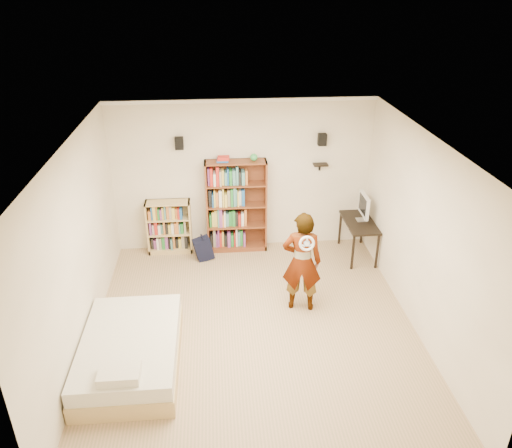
{
  "coord_description": "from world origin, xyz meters",
  "views": [
    {
      "loc": [
        -0.48,
        -5.65,
        4.46
      ],
      "look_at": [
        0.07,
        0.6,
        1.35
      ],
      "focal_mm": 35.0,
      "sensor_mm": 36.0,
      "label": 1
    }
  ],
  "objects": [
    {
      "name": "ground",
      "position": [
        0.0,
        0.0,
        0.0
      ],
      "size": [
        4.5,
        5.0,
        0.01
      ],
      "primitive_type": "cube",
      "color": "tan",
      "rests_on": "ground"
    },
    {
      "name": "room_shell",
      "position": [
        0.0,
        0.0,
        1.76
      ],
      "size": [
        4.52,
        5.02,
        2.71
      ],
      "color": "white",
      "rests_on": "ground"
    },
    {
      "name": "computer_desk",
      "position": [
        1.98,
        1.91,
        0.33
      ],
      "size": [
        0.49,
        0.98,
        0.67
      ],
      "primitive_type": null,
      "color": "black",
      "rests_on": "ground"
    },
    {
      "name": "navy_bag",
      "position": [
        -0.73,
        1.99,
        0.22
      ],
      "size": [
        0.37,
        0.29,
        0.44
      ],
      "primitive_type": null,
      "rotation": [
        0.0,
        0.0,
        0.27
      ],
      "color": "black",
      "rests_on": "ground"
    },
    {
      "name": "speaker_right",
      "position": [
        1.35,
        2.4,
        2.0
      ],
      "size": [
        0.14,
        0.12,
        0.2
      ],
      "primitive_type": "cube",
      "color": "black",
      "rests_on": "room_shell"
    },
    {
      "name": "person",
      "position": [
        0.72,
        0.46,
        0.78
      ],
      "size": [
        0.63,
        0.47,
        1.56
      ],
      "primitive_type": "imported",
      "rotation": [
        0.0,
        0.0,
        2.96
      ],
      "color": "black",
      "rests_on": "ground"
    },
    {
      "name": "wii_wheel",
      "position": [
        0.72,
        0.17,
        1.24
      ],
      "size": [
        0.22,
        0.08,
        0.22
      ],
      "primitive_type": "torus",
      "rotation": [
        1.36,
        0.0,
        0.0
      ],
      "color": "silver",
      "rests_on": "person"
    },
    {
      "name": "imac",
      "position": [
        2.03,
        1.96,
        0.91
      ],
      "size": [
        0.13,
        0.49,
        0.48
      ],
      "primitive_type": null,
      "rotation": [
        0.0,
        0.0,
        0.06
      ],
      "color": "silver",
      "rests_on": "computer_desk"
    },
    {
      "name": "crown_molding",
      "position": [
        0.0,
        0.0,
        2.67
      ],
      "size": [
        4.5,
        5.0,
        0.06
      ],
      "color": "white",
      "rests_on": "room_shell"
    },
    {
      "name": "low_bookshelf",
      "position": [
        -1.32,
        2.35,
        0.49
      ],
      "size": [
        0.78,
        0.29,
        0.97
      ],
      "primitive_type": null,
      "color": "tan",
      "rests_on": "ground"
    },
    {
      "name": "wall_shelf",
      "position": [
        1.35,
        2.41,
        1.55
      ],
      "size": [
        0.25,
        0.16,
        0.02
      ],
      "primitive_type": "cube",
      "color": "black",
      "rests_on": "room_shell"
    },
    {
      "name": "tall_bookshelf",
      "position": [
        -0.13,
        2.35,
        0.84
      ],
      "size": [
        1.06,
        0.31,
        1.68
      ],
      "primitive_type": null,
      "color": "brown",
      "rests_on": "ground"
    },
    {
      "name": "daybed",
      "position": [
        -1.63,
        -0.6,
        0.27
      ],
      "size": [
        1.2,
        1.85,
        0.55
      ],
      "primitive_type": null,
      "color": "white",
      "rests_on": "ground"
    },
    {
      "name": "speaker_left",
      "position": [
        -1.05,
        2.4,
        2.0
      ],
      "size": [
        0.14,
        0.12,
        0.2
      ],
      "primitive_type": "cube",
      "color": "black",
      "rests_on": "room_shell"
    }
  ]
}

